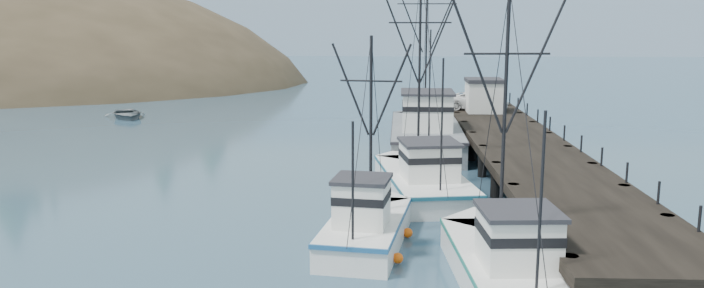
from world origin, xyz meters
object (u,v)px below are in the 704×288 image
at_px(pier, 525,151).
at_px(trawler_mid, 367,226).
at_px(work_vessel, 425,132).
at_px(pier_shed, 484,95).
at_px(trawler_far, 422,178).
at_px(pickup_truck, 477,101).
at_px(motorboat, 127,118).
at_px(trawler_near, 505,261).

height_order(pier, trawler_mid, trawler_mid).
height_order(trawler_mid, work_vessel, work_vessel).
xyz_separation_m(work_vessel, pier_shed, (5.19, 5.85, 2.19)).
xyz_separation_m(trawler_mid, trawler_far, (2.91, 9.08, 0.00)).
height_order(pickup_truck, motorboat, pickup_truck).
bearing_deg(pickup_truck, work_vessel, 148.31).
xyz_separation_m(trawler_far, pickup_truck, (5.93, 21.14, 1.93)).
bearing_deg(trawler_far, motorboat, 134.30).
distance_m(trawler_mid, pier_shed, 30.08).
xyz_separation_m(trawler_near, work_vessel, (-1.32, 26.93, 0.41)).
relative_size(trawler_near, trawler_far, 0.89).
relative_size(work_vessel, pier_shed, 5.37).
bearing_deg(work_vessel, motorboat, 152.98).
relative_size(pickup_truck, motorboat, 0.97).
relative_size(pier_shed, motorboat, 0.58).
height_order(pier_shed, pickup_truck, pier_shed).
bearing_deg(motorboat, trawler_near, -81.72).
bearing_deg(pier, trawler_near, -103.69).
bearing_deg(trawler_near, pier_shed, 83.27).
distance_m(pickup_truck, motorboat, 34.21).
relative_size(trawler_mid, work_vessel, 0.55).
bearing_deg(trawler_far, work_vessel, 85.62).
xyz_separation_m(pier, motorboat, (-34.05, 24.03, -1.69)).
bearing_deg(pier_shed, work_vessel, -131.56).
xyz_separation_m(pier, work_vessel, (-5.56, 9.50, -0.46)).
bearing_deg(trawler_near, trawler_far, 100.05).
bearing_deg(trawler_mid, motorboat, 123.40).
distance_m(pier_shed, pickup_truck, 1.84).
relative_size(trawler_near, pier_shed, 3.52).
bearing_deg(motorboat, trawler_far, -73.15).
bearing_deg(work_vessel, trawler_near, -87.19).
relative_size(trawler_near, work_vessel, 0.66).
height_order(trawler_near, trawler_mid, trawler_near).
xyz_separation_m(trawler_mid, pier_shed, (9.15, 28.54, 2.60)).
height_order(pier, motorboat, pier).
distance_m(pier, trawler_near, 17.95).
relative_size(trawler_near, trawler_mid, 1.20).
xyz_separation_m(pickup_truck, motorboat, (-33.37, 6.99, -2.75)).
height_order(trawler_near, pickup_truck, trawler_near).
height_order(trawler_near, motorboat, trawler_near).
xyz_separation_m(pier, trawler_mid, (-9.52, -13.18, -0.87)).
relative_size(trawler_mid, trawler_far, 0.74).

